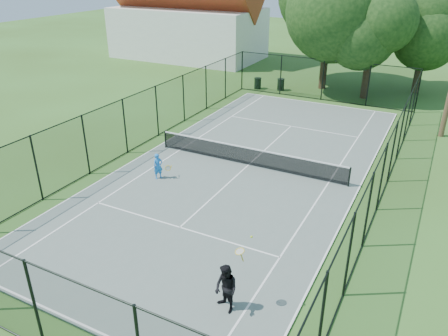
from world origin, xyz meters
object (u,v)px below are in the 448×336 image
at_px(tennis_net, 249,156).
at_px(player_blue, 158,166).
at_px(trash_bin_right, 281,84).
at_px(trash_bin_left, 258,83).
at_px(player_black, 226,289).

xyz_separation_m(tennis_net, player_blue, (-3.17, -3.26, 0.10)).
height_order(tennis_net, player_blue, player_blue).
bearing_deg(tennis_net, trash_bin_right, 104.34).
distance_m(trash_bin_left, player_blue, 17.13).
height_order(trash_bin_left, player_black, player_black).
distance_m(trash_bin_right, player_black, 24.69).
relative_size(player_blue, player_black, 0.49).
xyz_separation_m(trash_bin_left, trash_bin_right, (1.81, 0.41, 0.02)).
height_order(tennis_net, player_black, player_black).
bearing_deg(tennis_net, player_blue, -134.22).
distance_m(trash_bin_left, player_black, 24.89).
relative_size(trash_bin_right, player_blue, 0.76).
bearing_deg(trash_bin_right, player_black, -73.06).
distance_m(tennis_net, trash_bin_right, 14.59).
bearing_deg(player_blue, tennis_net, 45.78).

